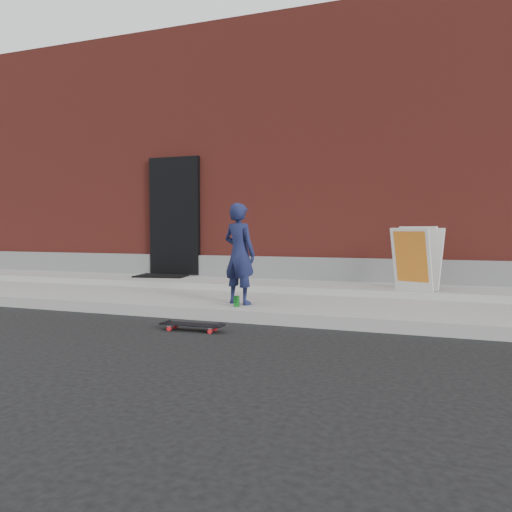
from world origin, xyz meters
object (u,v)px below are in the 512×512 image
at_px(skateboard, 192,325).
at_px(soda_can, 237,301).
at_px(pizza_sign, 417,259).
at_px(child, 239,254).

height_order(skateboard, soda_can, soda_can).
bearing_deg(skateboard, soda_can, 79.85).
bearing_deg(soda_can, skateboard, -100.15).
bearing_deg(pizza_sign, skateboard, -131.04).
height_order(skateboard, pizza_sign, pizza_sign).
distance_m(skateboard, soda_can, 0.94).
xyz_separation_m(child, skateboard, (-0.11, -1.15, -0.75)).
relative_size(child, pizza_sign, 1.43).
distance_m(skateboard, pizza_sign, 3.54).
xyz_separation_m(child, soda_can, (0.06, -0.24, -0.60)).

